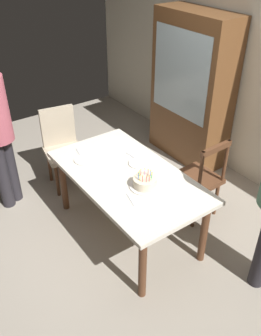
# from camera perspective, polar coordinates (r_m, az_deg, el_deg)

# --- Properties ---
(ground) EXTENTS (6.40, 6.40, 0.00)m
(ground) POSITION_cam_1_polar(r_m,az_deg,el_deg) (3.90, -0.43, -9.82)
(ground) COLOR #9E9384
(dining_table) EXTENTS (1.64, 0.91, 0.73)m
(dining_table) POSITION_cam_1_polar(r_m,az_deg,el_deg) (3.49, -0.48, -2.18)
(dining_table) COLOR silver
(dining_table) RESTS_ON ground
(birthday_cake) EXTENTS (0.28, 0.28, 0.16)m
(birthday_cake) POSITION_cam_1_polar(r_m,az_deg,el_deg) (3.26, 2.28, -2.33)
(birthday_cake) COLOR silver
(birthday_cake) RESTS_ON dining_table
(plate_near_celebrant) EXTENTS (0.22, 0.22, 0.01)m
(plate_near_celebrant) POSITION_cam_1_polar(r_m,az_deg,el_deg) (3.67, -7.13, 1.30)
(plate_near_celebrant) COLOR white
(plate_near_celebrant) RESTS_ON dining_table
(plate_far_side) EXTENTS (0.22, 0.22, 0.01)m
(plate_far_side) POSITION_cam_1_polar(r_m,az_deg,el_deg) (3.59, 1.44, 0.76)
(plate_far_side) COLOR white
(plate_far_side) RESTS_ON dining_table
(fork_near_celebrant) EXTENTS (0.18, 0.05, 0.01)m
(fork_near_celebrant) POSITION_cam_1_polar(r_m,az_deg,el_deg) (3.80, -8.09, 2.40)
(fork_near_celebrant) COLOR silver
(fork_near_celebrant) RESTS_ON dining_table
(fork_far_side) EXTENTS (0.18, 0.03, 0.01)m
(fork_far_side) POSITION_cam_1_polar(r_m,az_deg,el_deg) (3.71, 0.17, 1.90)
(fork_far_side) COLOR silver
(fork_far_side) RESTS_ON dining_table
(fork_near_guest) EXTENTS (0.18, 0.06, 0.01)m
(fork_near_guest) POSITION_cam_1_polar(r_m,az_deg,el_deg) (3.13, 0.05, -4.98)
(fork_near_guest) COLOR silver
(fork_near_guest) RESTS_ON dining_table
(chair_spindle_back) EXTENTS (0.45, 0.45, 0.95)m
(chair_spindle_back) POSITION_cam_1_polar(r_m,az_deg,el_deg) (3.90, 10.58, -1.81)
(chair_spindle_back) COLOR #56331E
(chair_spindle_back) RESTS_ON ground
(chair_upholstered) EXTENTS (0.51, 0.51, 0.95)m
(chair_upholstered) POSITION_cam_1_polar(r_m,az_deg,el_deg) (4.40, -10.68, 3.80)
(chair_upholstered) COLOR tan
(chair_upholstered) RESTS_ON ground
(china_cabinet) EXTENTS (1.10, 0.45, 1.90)m
(china_cabinet) POSITION_cam_1_polar(r_m,az_deg,el_deg) (4.78, 9.54, 12.02)
(china_cabinet) COLOR brown
(china_cabinet) RESTS_ON ground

